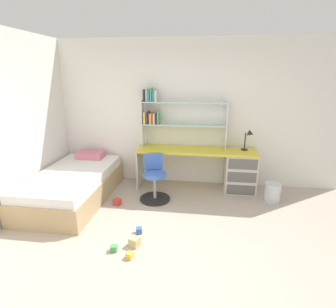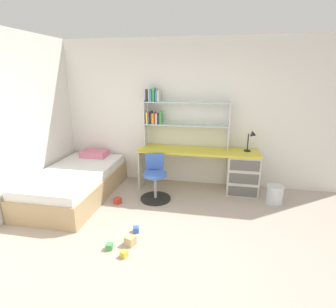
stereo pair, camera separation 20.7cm
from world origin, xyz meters
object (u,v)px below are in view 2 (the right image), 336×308
toy_block_natural_2 (130,241)px  bed_platform (76,183)px  toy_block_green_0 (109,246)px  waste_bin (275,195)px  toy_block_red_1 (118,201)px  bookshelf_hutch (172,114)px  toy_block_blue_4 (136,229)px  swivel_chair (155,182)px  desk_lamp (252,138)px  toy_block_yellow_3 (124,254)px  desk (230,169)px

toy_block_natural_2 → bed_platform: bearing=140.1°
bed_platform → toy_block_green_0: 1.73m
waste_bin → toy_block_natural_2: (-2.00, -1.52, -0.10)m
waste_bin → toy_block_natural_2: 2.51m
toy_block_natural_2 → toy_block_red_1: bearing=119.0°
bookshelf_hutch → toy_block_blue_4: bookshelf_hutch is taller
bookshelf_hutch → toy_block_green_0: size_ratio=20.31×
swivel_chair → toy_block_blue_4: size_ratio=9.82×
bookshelf_hutch → desk_lamp: 1.48m
toy_block_red_1 → toy_block_natural_2: size_ratio=0.88×
bookshelf_hutch → swivel_chair: 1.30m
bed_platform → toy_block_blue_4: (1.35, -0.86, -0.21)m
toy_block_blue_4 → toy_block_green_0: bearing=-117.0°
toy_block_green_0 → toy_block_yellow_3: toy_block_green_0 is taller
bed_platform → bookshelf_hutch: bearing=30.0°
desk → toy_block_natural_2: (-1.27, -1.88, -0.37)m
desk_lamp → swivel_chair: (-1.60, -0.61, -0.71)m
toy_block_green_0 → waste_bin: bearing=36.6°
toy_block_natural_2 → waste_bin: bearing=37.2°
desk_lamp → bed_platform: size_ratio=0.19×
toy_block_green_0 → toy_block_natural_2: size_ratio=0.67×
desk → toy_block_red_1: 2.06m
desk → toy_block_blue_4: size_ratio=27.51×
desk_lamp → toy_block_natural_2: size_ratio=3.33×
waste_bin → toy_block_natural_2: waste_bin is taller
bookshelf_hutch → toy_block_natural_2: size_ratio=13.58×
waste_bin → toy_block_red_1: size_ratio=3.13×
bookshelf_hutch → desk_lamp: bearing=-4.0°
desk → toy_block_blue_4: (-1.29, -1.60, -0.39)m
toy_block_red_1 → desk_lamp: bearing=22.8°
desk → bookshelf_hutch: size_ratio=1.38×
toy_block_red_1 → swivel_chair: bearing=27.8°
toy_block_yellow_3 → desk_lamp: bearing=53.5°
toy_block_blue_4 → toy_block_natural_2: bearing=-87.1°
toy_block_natural_2 → toy_block_blue_4: bearing=92.9°
desk_lamp → toy_block_green_0: (-1.83, -2.07, -0.97)m
swivel_chair → toy_block_green_0: 1.50m
toy_block_yellow_3 → toy_block_blue_4: (-0.02, 0.51, 0.00)m
bookshelf_hutch → swivel_chair: bookshelf_hutch is taller
bed_platform → toy_block_yellow_3: bed_platform is taller
desk_lamp → toy_block_natural_2: desk_lamp is taller
desk_lamp → desk: bearing=-171.0°
toy_block_green_0 → desk: bearing=53.4°
toy_block_green_0 → desk_lamp: bearing=48.5°
swivel_chair → toy_block_yellow_3: size_ratio=10.54×
toy_block_red_1 → toy_block_green_0: bearing=-73.6°
swivel_chair → toy_block_yellow_3: (-0.01, -1.56, -0.27)m
desk → toy_block_red_1: desk is taller
bed_platform → waste_bin: bearing=6.4°
swivel_chair → waste_bin: size_ratio=2.43×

